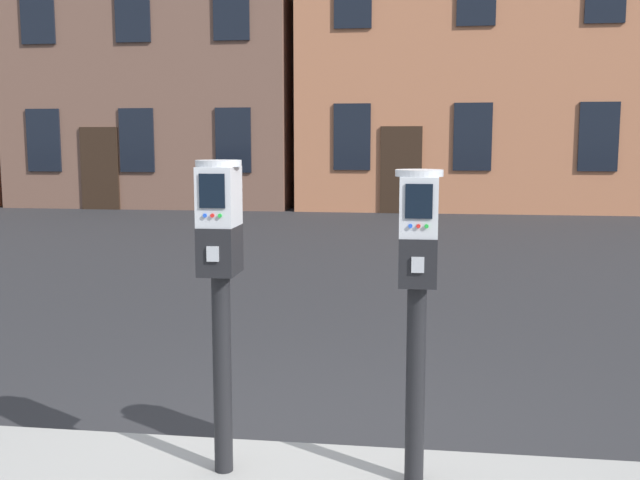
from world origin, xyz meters
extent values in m
cylinder|color=black|center=(-0.30, -0.18, 0.63)|extent=(0.09, 0.09, 0.99)
cube|color=black|center=(-0.30, -0.18, 1.24)|extent=(0.17, 0.24, 0.23)
cube|color=#A5A8AD|center=(-0.30, -0.31, 1.24)|extent=(0.06, 0.01, 0.07)
cube|color=#B7BABF|center=(-0.30, -0.18, 1.49)|extent=(0.17, 0.23, 0.28)
cube|color=black|center=(-0.30, -0.30, 1.53)|extent=(0.12, 0.01, 0.16)
cylinder|color=blue|center=(-0.34, -0.30, 1.41)|extent=(0.02, 0.01, 0.02)
cylinder|color=red|center=(-0.30, -0.30, 1.41)|extent=(0.02, 0.01, 0.02)
cylinder|color=green|center=(-0.27, -0.30, 1.41)|extent=(0.02, 0.01, 0.02)
cylinder|color=#B7BABF|center=(-0.30, -0.18, 1.65)|extent=(0.22, 0.22, 0.03)
cylinder|color=black|center=(0.62, -0.18, 0.62)|extent=(0.09, 0.09, 0.96)
cube|color=black|center=(0.62, -0.18, 1.21)|extent=(0.17, 0.24, 0.22)
cube|color=#A5A8AD|center=(0.63, -0.31, 1.21)|extent=(0.06, 0.01, 0.07)
cube|color=#B7BABF|center=(0.62, -0.18, 1.46)|extent=(0.17, 0.23, 0.27)
cube|color=black|center=(0.63, -0.30, 1.49)|extent=(0.12, 0.01, 0.15)
cylinder|color=blue|center=(0.59, -0.30, 1.38)|extent=(0.02, 0.01, 0.02)
cylinder|color=red|center=(0.63, -0.30, 1.38)|extent=(0.02, 0.01, 0.02)
cylinder|color=green|center=(0.66, -0.30, 1.38)|extent=(0.02, 0.01, 0.02)
cylinder|color=#B7BABF|center=(0.62, -0.18, 1.61)|extent=(0.22, 0.22, 0.03)
cube|color=black|center=(-9.02, 14.39, 1.77)|extent=(0.90, 0.06, 1.60)
cube|color=black|center=(-6.51, 14.39, 1.77)|extent=(0.90, 0.06, 1.60)
cube|color=black|center=(-4.01, 14.39, 1.77)|extent=(0.90, 0.06, 1.60)
cube|color=black|center=(-9.02, 14.39, 4.98)|extent=(0.90, 0.06, 1.60)
cube|color=black|center=(-6.51, 14.39, 4.98)|extent=(0.90, 0.06, 1.60)
cube|color=black|center=(-4.01, 14.39, 4.98)|extent=(0.90, 0.06, 1.60)
cube|color=black|center=(-7.53, 14.39, 1.05)|extent=(1.00, 0.07, 2.10)
cube|color=black|center=(-1.04, 14.39, 1.85)|extent=(0.90, 0.06, 1.60)
cube|color=black|center=(1.83, 14.39, 1.85)|extent=(0.90, 0.06, 1.60)
cube|color=black|center=(4.70, 14.39, 1.85)|extent=(0.90, 0.06, 1.60)
cube|color=black|center=(0.15, 14.39, 1.05)|extent=(1.00, 0.07, 2.10)
camera|label=1|loc=(0.63, -3.51, 1.75)|focal=41.20mm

